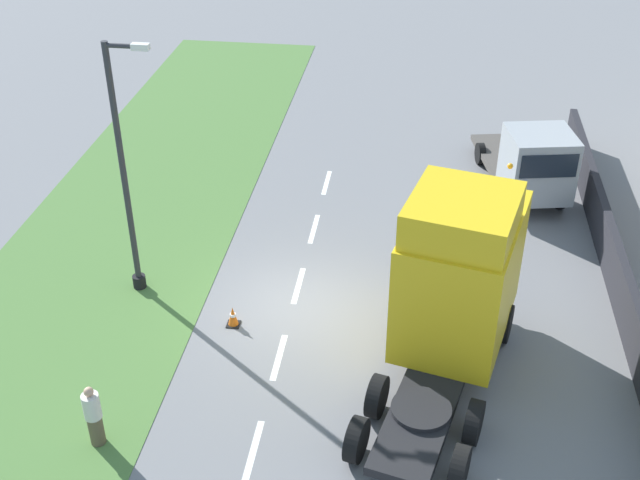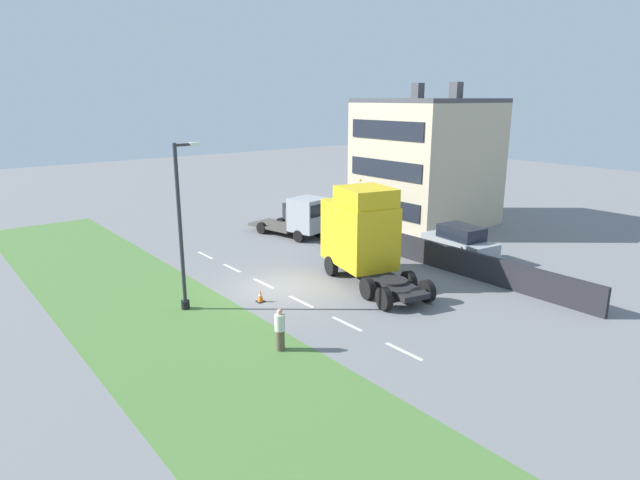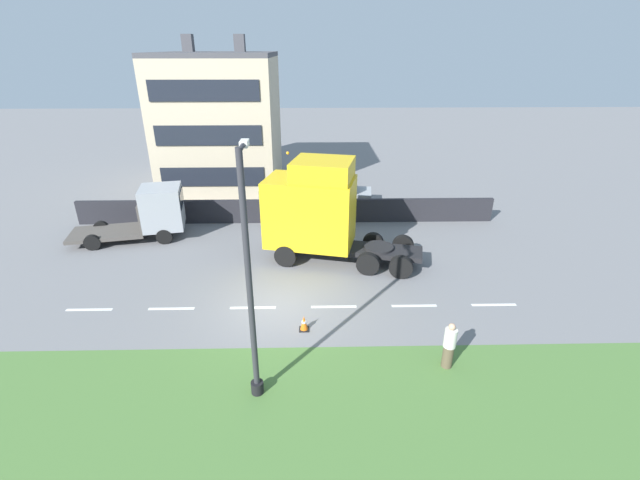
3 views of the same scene
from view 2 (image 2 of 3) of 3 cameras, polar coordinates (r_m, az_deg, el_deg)
ground_plane at (r=26.61m, az=-5.00°, el=-5.14°), size 120.00×120.00×0.00m
grass_verge at (r=24.07m, az=-17.08°, el=-7.99°), size 7.00×44.00×0.01m
lane_markings at (r=26.06m, az=-4.14°, el=-5.56°), size 0.16×17.80×0.00m
boundary_wall at (r=32.00m, az=8.49°, el=-0.48°), size 0.25×24.00×1.38m
building_block at (r=40.25m, az=11.31°, el=8.15°), size 8.66×7.77×10.16m
lorry_cab at (r=27.24m, az=4.49°, el=0.71°), size 4.08×7.58×4.98m
flatbed_truck at (r=35.48m, az=-1.82°, el=2.48°), size 3.17×6.06×2.77m
parked_car at (r=31.42m, az=14.65°, el=-0.46°), size 2.39×4.58×2.12m
lamp_post at (r=23.75m, az=-14.49°, el=0.35°), size 1.31×0.37×7.32m
pedestrian at (r=20.07m, az=-4.30°, el=-9.57°), size 0.39×0.39×1.65m
traffic_cone_lead at (r=24.87m, az=-6.37°, el=-5.95°), size 0.36×0.36×0.58m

